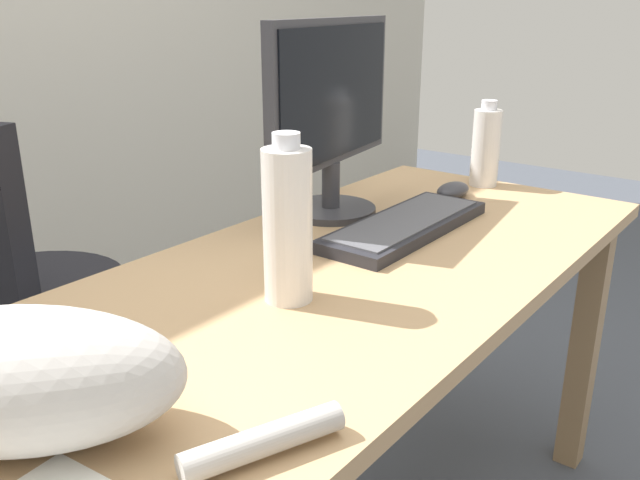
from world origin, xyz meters
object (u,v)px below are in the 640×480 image
at_px(keyboard, 405,225).
at_px(computer_mouse, 453,190).
at_px(office_chair, 19,348).
at_px(monitor, 332,111).
at_px(spray_bottle, 486,147).
at_px(water_bottle, 288,224).

relative_size(keyboard, computer_mouse, 4.00).
distance_m(office_chair, monitor, 0.88).
relative_size(office_chair, spray_bottle, 4.40).
bearing_deg(water_bottle, office_chair, 97.57).
bearing_deg(office_chair, monitor, -44.94).
relative_size(office_chair, water_bottle, 3.57).
xyz_separation_m(monitor, water_bottle, (-0.41, -0.22, -0.10)).
distance_m(keyboard, computer_mouse, 0.29).
xyz_separation_m(water_bottle, spray_bottle, (0.84, 0.06, -0.02)).
bearing_deg(office_chair, keyboard, -54.77).
bearing_deg(office_chair, computer_mouse, -40.06).
xyz_separation_m(computer_mouse, water_bottle, (-0.69, -0.06, 0.11)).
relative_size(keyboard, water_bottle, 1.66).
relative_size(monitor, water_bottle, 1.80).
relative_size(monitor, computer_mouse, 4.35).
bearing_deg(computer_mouse, water_bottle, -174.70).
distance_m(office_chair, spray_bottle, 1.21).
distance_m(computer_mouse, water_bottle, 0.70).
xyz_separation_m(keyboard, spray_bottle, (0.44, 0.03, 0.09)).
bearing_deg(monitor, spray_bottle, -20.72).
relative_size(computer_mouse, spray_bottle, 0.51).
bearing_deg(keyboard, office_chair, 125.23).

